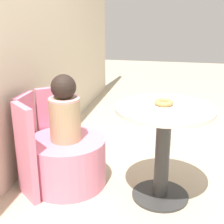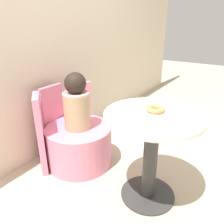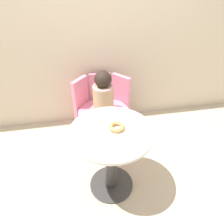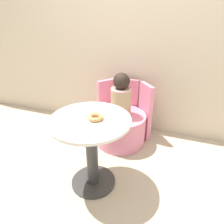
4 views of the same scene
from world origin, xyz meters
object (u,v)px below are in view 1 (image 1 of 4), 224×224
object	(u,v)px
round_table	(163,137)
child_figure	(65,110)
donut	(164,102)
tub_chair	(67,161)

from	to	relation	value
round_table	child_figure	xyz separation A→B (m)	(0.04, 0.72, 0.13)
child_figure	round_table	bearing A→B (deg)	-93.22
round_table	child_figure	size ratio (longest dim) A/B	1.38
child_figure	donut	world-z (taller)	child_figure
round_table	tub_chair	xyz separation A→B (m)	(0.04, 0.72, -0.28)
round_table	donut	world-z (taller)	donut
tub_chair	child_figure	world-z (taller)	child_figure
tub_chair	donut	size ratio (longest dim) A/B	4.66
round_table	tub_chair	distance (m)	0.78
child_figure	tub_chair	bearing A→B (deg)	180.00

